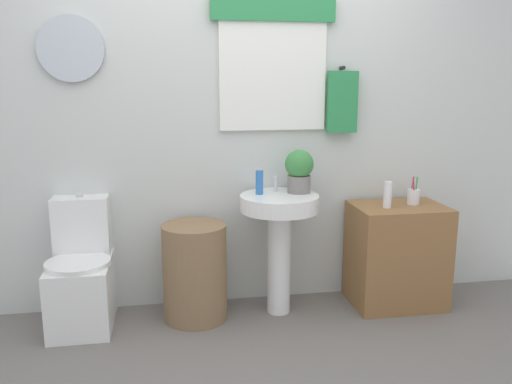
% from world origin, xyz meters
% --- Properties ---
extents(back_wall, '(4.40, 0.18, 2.60)m').
position_xyz_m(back_wall, '(0.00, 1.15, 1.31)').
color(back_wall, silver).
rests_on(back_wall, ground_plane).
extents(toilet, '(0.38, 0.51, 0.80)m').
position_xyz_m(toilet, '(-1.00, 0.89, 0.30)').
color(toilet, white).
rests_on(toilet, ground_plane).
extents(laundry_hamper, '(0.40, 0.40, 0.62)m').
position_xyz_m(laundry_hamper, '(-0.30, 0.85, 0.31)').
color(laundry_hamper, '#846647').
rests_on(laundry_hamper, ground_plane).
extents(pedestal_sink, '(0.50, 0.50, 0.78)m').
position_xyz_m(pedestal_sink, '(0.24, 0.85, 0.59)').
color(pedestal_sink, white).
rests_on(pedestal_sink, ground_plane).
extents(faucet, '(0.03, 0.03, 0.10)m').
position_xyz_m(faucet, '(0.24, 0.97, 0.83)').
color(faucet, silver).
rests_on(faucet, pedestal_sink).
extents(wooden_cabinet, '(0.60, 0.44, 0.68)m').
position_xyz_m(wooden_cabinet, '(1.05, 0.85, 0.34)').
color(wooden_cabinet, olive).
rests_on(wooden_cabinet, ground_plane).
extents(soap_bottle, '(0.05, 0.05, 0.15)m').
position_xyz_m(soap_bottle, '(0.12, 0.90, 0.86)').
color(soap_bottle, '#2D6BB7').
rests_on(soap_bottle, pedestal_sink).
extents(potted_plant, '(0.18, 0.18, 0.28)m').
position_xyz_m(potted_plant, '(0.38, 0.91, 0.93)').
color(potted_plant, slate).
rests_on(potted_plant, pedestal_sink).
extents(lotion_bottle, '(0.05, 0.05, 0.17)m').
position_xyz_m(lotion_bottle, '(0.94, 0.81, 0.77)').
color(lotion_bottle, white).
rests_on(lotion_bottle, wooden_cabinet).
extents(toothbrush_cup, '(0.08, 0.08, 0.19)m').
position_xyz_m(toothbrush_cup, '(1.15, 0.87, 0.74)').
color(toothbrush_cup, silver).
rests_on(toothbrush_cup, wooden_cabinet).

